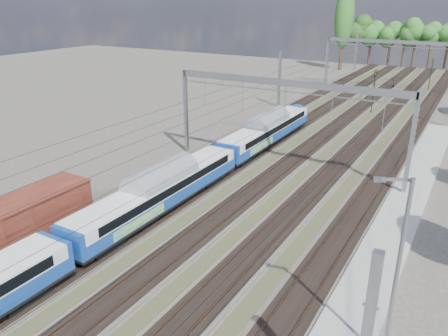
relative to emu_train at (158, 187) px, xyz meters
The scene contains 10 objects.
track_bed 29.19m from the emu_train, 81.11° to the left, with size 21.00×130.00×0.34m.
platform 17.06m from the emu_train, 12.82° to the left, with size 3.00×70.00×0.30m, color gray.
catenary 36.98m from the emu_train, 82.45° to the left, with size 25.65×130.00×9.00m.
tree_belt 77.48m from the emu_train, 82.40° to the left, with size 39.79×101.46×11.64m.
poplar 82.91m from the emu_train, 96.97° to the left, with size 4.40×4.40×19.04m.
emu_train is the anchor object (origin of this frame).
worker 63.53m from the emu_train, 84.71° to the left, with size 0.68×0.45×1.86m, color black.
signal_near 42.86m from the emu_train, 81.15° to the left, with size 0.43×0.39×6.28m.
signal_far 66.61m from the emu_train, 79.90° to the left, with size 0.41×0.38×5.79m.
lamp_post 19.79m from the emu_train, 19.98° to the right, with size 1.59×0.62×9.45m.
Camera 1 is at (15.62, -7.79, 16.00)m, focal length 35.00 mm.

